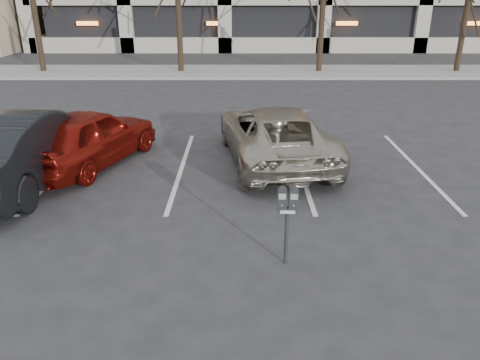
{
  "coord_description": "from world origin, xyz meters",
  "views": [
    {
      "loc": [
        -0.02,
        -8.11,
        3.92
      ],
      "look_at": [
        -0.01,
        -0.69,
        0.9
      ],
      "focal_mm": 35.0,
      "sensor_mm": 36.0,
      "label": 1
    }
  ],
  "objects_px": {
    "parking_meter": "(288,207)",
    "suv_silver": "(275,134)",
    "car_red": "(88,137)",
    "car_dark": "(20,146)"
  },
  "relations": [
    {
      "from": "parking_meter",
      "to": "suv_silver",
      "type": "xyz_separation_m",
      "value": [
        0.14,
        4.71,
        -0.28
      ]
    },
    {
      "from": "parking_meter",
      "to": "suv_silver",
      "type": "distance_m",
      "value": 4.72
    },
    {
      "from": "car_red",
      "to": "car_dark",
      "type": "relative_size",
      "value": 0.82
    },
    {
      "from": "parking_meter",
      "to": "car_dark",
      "type": "xyz_separation_m",
      "value": [
        -5.42,
        3.32,
        -0.14
      ]
    },
    {
      "from": "car_red",
      "to": "car_dark",
      "type": "bearing_deg",
      "value": 63.96
    },
    {
      "from": "parking_meter",
      "to": "car_red",
      "type": "xyz_separation_m",
      "value": [
        -4.3,
        4.4,
        -0.26
      ]
    },
    {
      "from": "suv_silver",
      "to": "car_dark",
      "type": "xyz_separation_m",
      "value": [
        -5.56,
        -1.39,
        0.14
      ]
    },
    {
      "from": "suv_silver",
      "to": "car_dark",
      "type": "relative_size",
      "value": 1.04
    },
    {
      "from": "suv_silver",
      "to": "car_red",
      "type": "height_order",
      "value": "car_red"
    },
    {
      "from": "car_red",
      "to": "parking_meter",
      "type": "bearing_deg",
      "value": 154.05
    }
  ]
}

